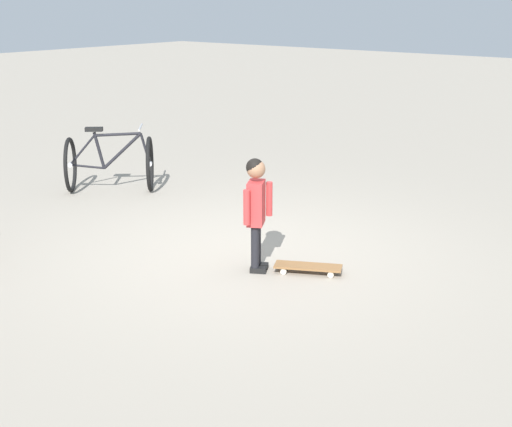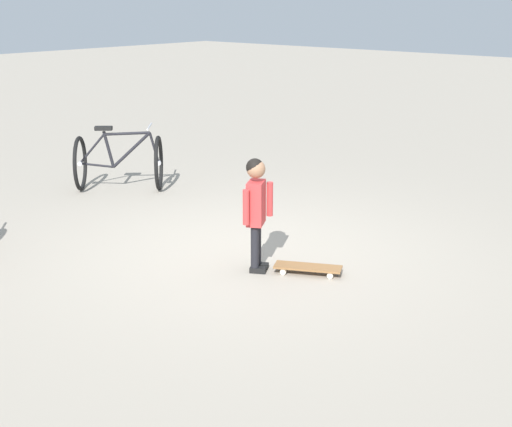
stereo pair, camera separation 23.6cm
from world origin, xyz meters
name	(u,v)px [view 1 (the left image)]	position (x,y,z in m)	size (l,w,h in m)	color
ground_plane	(237,250)	(0.00, 0.00, 0.00)	(50.00, 50.00, 0.00)	#9E9384
child_person	(256,202)	(-0.31, -0.49, 0.66)	(0.41, 0.26, 1.06)	black
skateboard	(308,267)	(-0.07, -0.91, 0.06)	(0.45, 0.63, 0.07)	olive
bicycle_near	(110,162)	(0.77, 2.79, 0.38)	(1.25, 1.27, 0.85)	black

